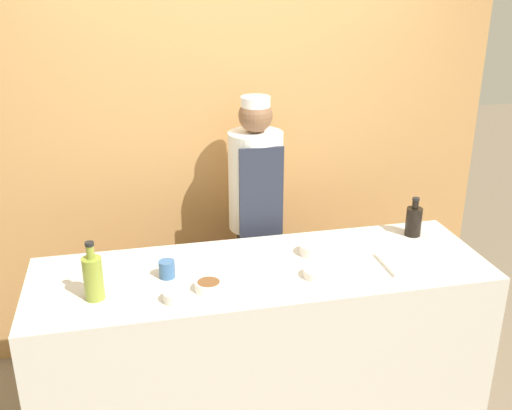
% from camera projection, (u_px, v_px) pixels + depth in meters
% --- Properties ---
extents(cabinet_wall, '(3.34, 0.18, 2.40)m').
position_uv_depth(cabinet_wall, '(226.00, 161.00, 3.78)').
color(cabinet_wall, '#B7844C').
rests_on(cabinet_wall, ground_plane).
extents(counter, '(2.27, 0.73, 0.96)m').
position_uv_depth(counter, '(262.00, 349.00, 3.14)').
color(counter, beige).
rests_on(counter, ground_plane).
extents(sauce_bowl_red, '(0.11, 0.11, 0.05)m').
position_uv_depth(sauce_bowl_red, '(176.00, 296.00, 2.66)').
color(sauce_bowl_red, white).
rests_on(sauce_bowl_red, counter).
extents(sauce_bowl_white, '(0.13, 0.13, 0.04)m').
position_uv_depth(sauce_bowl_white, '(317.00, 272.00, 2.87)').
color(sauce_bowl_white, white).
rests_on(sauce_bowl_white, counter).
extents(sauce_bowl_orange, '(0.14, 0.14, 0.05)m').
position_uv_depth(sauce_bowl_orange, '(313.00, 249.00, 3.10)').
color(sauce_bowl_orange, white).
rests_on(sauce_bowl_orange, counter).
extents(sauce_bowl_brown, '(0.13, 0.13, 0.04)m').
position_uv_depth(sauce_bowl_brown, '(209.00, 285.00, 2.75)').
color(sauce_bowl_brown, white).
rests_on(sauce_bowl_brown, counter).
extents(cutting_board, '(0.33, 0.24, 0.02)m').
position_uv_depth(cutting_board, '(415.00, 261.00, 3.00)').
color(cutting_board, white).
rests_on(cutting_board, counter).
extents(bottle_oil, '(0.09, 0.09, 0.28)m').
position_uv_depth(bottle_oil, '(93.00, 277.00, 2.65)').
color(bottle_oil, olive).
rests_on(bottle_oil, counter).
extents(bottle_soy, '(0.09, 0.09, 0.22)m').
position_uv_depth(bottle_soy, '(414.00, 221.00, 3.29)').
color(bottle_soy, black).
rests_on(bottle_soy, counter).
extents(cup_blue, '(0.08, 0.08, 0.09)m').
position_uv_depth(cup_blue, '(167.00, 269.00, 2.86)').
color(cup_blue, '#386093').
rests_on(cup_blue, counter).
extents(chef_center, '(0.31, 0.31, 1.68)m').
position_uv_depth(chef_center, '(256.00, 224.00, 3.55)').
color(chef_center, '#28282D').
rests_on(chef_center, ground_plane).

